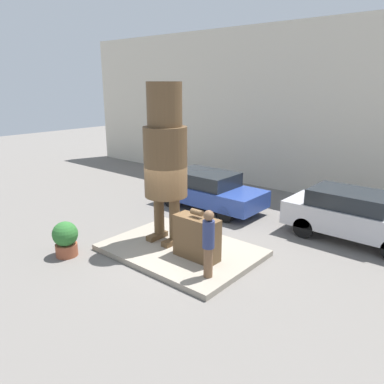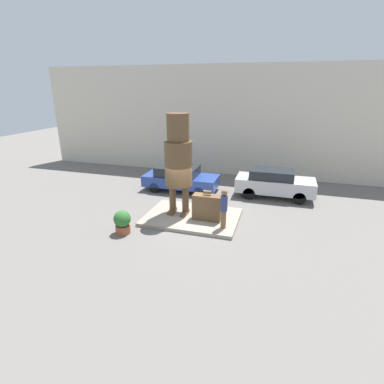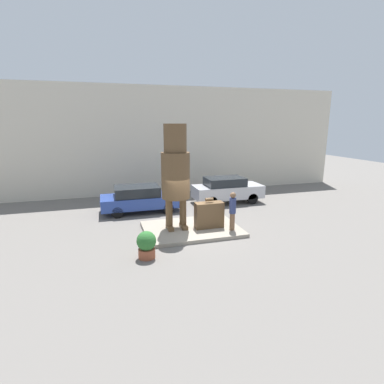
{
  "view_description": "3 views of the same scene",
  "coord_description": "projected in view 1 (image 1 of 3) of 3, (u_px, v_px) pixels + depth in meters",
  "views": [
    {
      "loc": [
        6.82,
        -7.55,
        4.83
      ],
      "look_at": [
        0.31,
        0.15,
        1.9
      ],
      "focal_mm": 35.0,
      "sensor_mm": 36.0,
      "label": 1
    },
    {
      "loc": [
        3.8,
        -12.51,
        6.0
      ],
      "look_at": [
        0.04,
        -0.16,
        1.41
      ],
      "focal_mm": 28.0,
      "sensor_mm": 36.0,
      "label": 2
    },
    {
      "loc": [
        -3.74,
        -12.67,
        4.92
      ],
      "look_at": [
        -0.05,
        -0.22,
        1.91
      ],
      "focal_mm": 28.0,
      "sensor_mm": 36.0,
      "label": 3
    }
  ],
  "objects": [
    {
      "name": "statue_figure",
      "position": [
        165.0,
        152.0,
        10.83
      ],
      "size": [
        1.28,
        1.28,
        4.73
      ],
      "color": "brown",
      "rests_on": "pedestal"
    },
    {
      "name": "parked_car_blue",
      "position": [
        208.0,
        190.0,
        14.84
      ],
      "size": [
        4.42,
        1.87,
        1.48
      ],
      "color": "#284293",
      "rests_on": "ground_plane"
    },
    {
      "name": "building_backdrop",
      "position": [
        309.0,
        111.0,
        16.2
      ],
      "size": [
        28.0,
        0.6,
        7.38
      ],
      "color": "beige",
      "rests_on": "ground_plane"
    },
    {
      "name": "planter_pot",
      "position": [
        66.0,
        238.0,
        10.78
      ],
      "size": [
        0.73,
        0.73,
        1.04
      ],
      "color": "brown",
      "rests_on": "ground_plane"
    },
    {
      "name": "pedestal",
      "position": [
        181.0,
        250.0,
        11.09
      ],
      "size": [
        4.38,
        3.16,
        0.16
      ],
      "color": "gray",
      "rests_on": "ground_plane"
    },
    {
      "name": "parked_car_silver",
      "position": [
        354.0,
        215.0,
        11.76
      ],
      "size": [
        4.31,
        1.77,
        1.61
      ],
      "color": "#B7B7BC",
      "rests_on": "ground_plane"
    },
    {
      "name": "tourist",
      "position": [
        208.0,
        241.0,
        9.14
      ],
      "size": [
        0.3,
        0.3,
        1.76
      ],
      "color": "brown",
      "rests_on": "pedestal"
    },
    {
      "name": "ground_plane",
      "position": [
        181.0,
        253.0,
        11.11
      ],
      "size": [
        60.0,
        60.0,
        0.0
      ],
      "primitive_type": "plane",
      "color": "slate"
    },
    {
      "name": "giant_suitcase",
      "position": [
        197.0,
        238.0,
        10.26
      ],
      "size": [
        1.31,
        0.53,
        1.42
      ],
      "color": "brown",
      "rests_on": "pedestal"
    }
  ]
}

